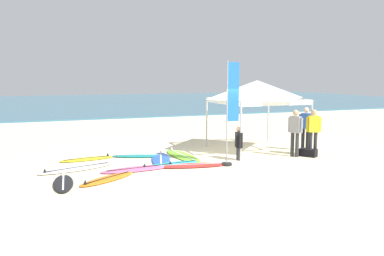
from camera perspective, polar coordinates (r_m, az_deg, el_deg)
The scene contains 19 objects.
ground_plane at distance 14.05m, azimuth 1.95°, elevation -4.56°, with size 80.00×80.00×0.00m, color beige.
sea at distance 45.74m, azimuth -14.56°, elevation 3.53°, with size 80.00×36.00×0.10m, color #386B84.
canopy_tent at distance 15.76m, azimuth 9.21°, elevation 5.39°, with size 3.06×3.06×2.75m.
surfboard_teal at distance 14.72m, azimuth -7.34°, elevation -3.93°, with size 2.14×1.18×0.19m.
surfboard_yellow at distance 14.51m, azimuth -14.71°, elevation -4.27°, with size 1.92×0.77×0.19m.
surfboard_white at distance 13.15m, azimuth -15.99°, elevation -5.52°, with size 2.60×1.45×0.19m.
surfboard_red at distance 13.04m, azimuth -0.28°, elevation -5.33°, with size 2.58×1.17×0.19m.
surfboard_pink at distance 12.72m, azimuth -7.35°, elevation -5.72°, with size 2.58×0.92×0.19m.
surfboard_orange at distance 11.62m, azimuth -11.94°, elevation -7.08°, with size 1.94×1.57×0.19m.
surfboard_lime at distance 14.61m, azimuth -1.37°, elevation -3.96°, with size 0.84×2.63×0.19m.
surfboard_cyan at distance 13.18m, azimuth -3.09°, elevation -5.20°, with size 2.35×1.00×0.19m.
surfboard_blue at distance 14.08m, azimuth -4.45°, elevation -4.41°, with size 1.28×2.45×0.19m.
surfboard_black at distance 11.48m, azimuth -17.84°, elevation -7.45°, with size 0.66×1.97×0.19m.
person_yellow at distance 15.28m, azimuth 16.88°, elevation -0.15°, with size 0.51×0.35×1.71m.
person_blue at distance 16.23m, azimuth 15.86°, elevation 0.30°, with size 0.40×0.43×1.71m.
person_grey at distance 14.94m, azimuth 14.46°, elevation -0.24°, with size 0.38×0.48×1.71m.
person_black at distance 14.03m, azimuth 6.67°, elevation -1.90°, with size 0.32×0.53×1.20m.
banner_flag at distance 13.06m, azimuth 5.44°, elevation 1.49°, with size 0.60×0.36×3.40m.
gear_bag_near_tent at distance 15.24m, azimuth 16.19°, elevation -3.38°, with size 0.60×0.32×0.28m, color black.
Camera 1 is at (-5.46, -12.62, 2.90)m, focal length 37.51 mm.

